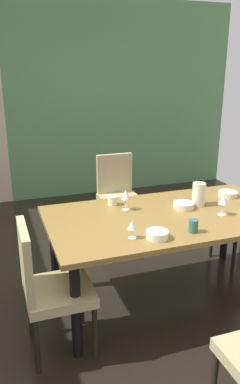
{
  "coord_description": "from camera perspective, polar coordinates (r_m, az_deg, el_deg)",
  "views": [
    {
      "loc": [
        -0.82,
        -2.65,
        1.87
      ],
      "look_at": [
        0.18,
        0.23,
        0.85
      ],
      "focal_mm": 35.0,
      "sensor_mm": 36.0,
      "label": 1
    }
  ],
  "objects": [
    {
      "name": "serving_bowl_north",
      "position": [
        3.15,
        9.68,
        -2.01
      ],
      "size": [
        0.18,
        0.18,
        0.05
      ],
      "primitive_type": "cylinder",
      "color": "beige",
      "rests_on": "dining_table"
    },
    {
      "name": "dining_table",
      "position": [
        3.03,
        7.33,
        -4.76
      ],
      "size": [
        1.92,
        1.05,
        0.76
      ],
      "color": "olive",
      "rests_on": "ground_plane"
    },
    {
      "name": "wine_glass_front",
      "position": [
        3.03,
        0.89,
        -0.44
      ],
      "size": [
        0.08,
        0.08,
        0.18
      ],
      "color": "silver",
      "rests_on": "dining_table"
    },
    {
      "name": "serving_bowl_west",
      "position": [
        3.52,
        16.12,
        -0.28
      ],
      "size": [
        0.17,
        0.17,
        0.05
      ],
      "primitive_type": "cylinder",
      "color": "beige",
      "rests_on": "dining_table"
    },
    {
      "name": "pitcher_center",
      "position": [
        3.21,
        11.92,
        -0.29
      ],
      "size": [
        0.12,
        0.11,
        0.2
      ],
      "color": "beige",
      "rests_on": "dining_table"
    },
    {
      "name": "serving_bowl_near_shelf",
      "position": [
        2.58,
        5.69,
        -6.49
      ],
      "size": [
        0.15,
        0.15,
        0.05
      ],
      "primitive_type": "cylinder",
      "color": "#E9ECCC",
      "rests_on": "dining_table"
    },
    {
      "name": "wine_glass_corner",
      "position": [
        3.04,
        15.47,
        -1.24
      ],
      "size": [
        0.08,
        0.08,
        0.16
      ],
      "color": "silver",
      "rests_on": "dining_table"
    },
    {
      "name": "ground_plane",
      "position": [
        3.35,
        -1.66,
        -15.64
      ],
      "size": [
        5.69,
        5.7,
        0.02
      ],
      "primitive_type": "cube",
      "color": "black"
    },
    {
      "name": "cup_south",
      "position": [
        3.17,
        -1.14,
        -1.3
      ],
      "size": [
        0.08,
        0.08,
        0.08
      ],
      "primitive_type": "cylinder",
      "color": "beige",
      "rests_on": "dining_table"
    },
    {
      "name": "cup_near_window",
      "position": [
        2.7,
        11.1,
        -5.11
      ],
      "size": [
        0.07,
        0.07,
        0.09
      ],
      "primitive_type": "cylinder",
      "color": "#30655E",
      "rests_on": "dining_table"
    },
    {
      "name": "chair_left_near",
      "position": [
        2.58,
        -11.13,
        -13.51
      ],
      "size": [
        0.44,
        0.44,
        0.94
      ],
      "rotation": [
        0.0,
        0.0,
        -1.57
      ],
      "color": "tan",
      "rests_on": "ground_plane"
    },
    {
      "name": "wine_glass_rear",
      "position": [
        2.54,
        1.88,
        -5.13
      ],
      "size": [
        0.06,
        0.06,
        0.13
      ],
      "color": "silver",
      "rests_on": "dining_table"
    },
    {
      "name": "garden_window_panel",
      "position": [
        5.8,
        0.44,
        13.84
      ],
      "size": [
        3.46,
        0.1,
        2.79
      ],
      "primitive_type": "cube",
      "color": "#598B55",
      "rests_on": "ground_plane"
    },
    {
      "name": "chair_head_far",
      "position": [
        4.28,
        -0.33,
        0.08
      ],
      "size": [
        0.44,
        0.45,
        0.93
      ],
      "rotation": [
        0.0,
        0.0,
        3.14
      ],
      "color": "tan",
      "rests_on": "ground_plane"
    }
  ]
}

